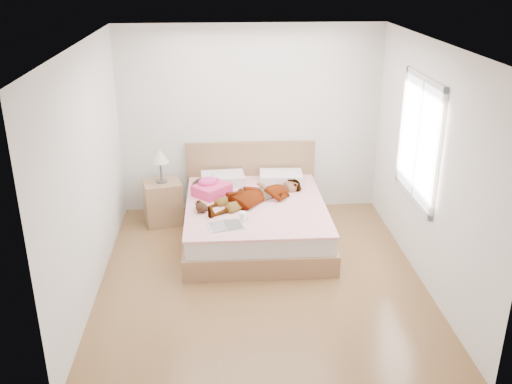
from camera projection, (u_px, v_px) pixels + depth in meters
ground at (261, 277)px, 6.50m from camera, size 4.00×4.00×0.00m
woman at (255, 193)px, 7.22m from camera, size 1.59×1.28×0.21m
hair at (210, 185)px, 7.63m from camera, size 0.51×0.62×0.09m
phone at (215, 175)px, 7.53m from camera, size 0.10×0.11×0.06m
room_shell at (419, 140)px, 6.32m from camera, size 4.00×4.00×4.00m
bed at (255, 217)px, 7.35m from camera, size 1.80×2.08×1.00m
towel at (211, 188)px, 7.41m from camera, size 0.56×0.56×0.23m
magazine at (226, 226)px, 6.55m from camera, size 0.46×0.35×0.02m
coffee_mug at (243, 216)px, 6.69m from camera, size 0.13×0.10×0.10m
plush_toy at (201, 207)px, 6.91m from camera, size 0.19×0.24×0.12m
nightstand at (163, 199)px, 7.73m from camera, size 0.57×0.54×1.04m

